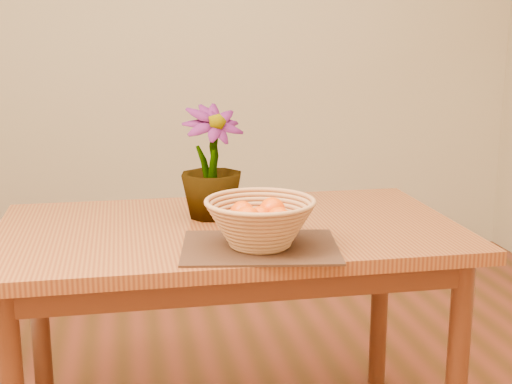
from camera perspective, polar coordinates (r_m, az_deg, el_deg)
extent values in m
cube|color=beige|center=(4.05, -6.47, 13.05)|extent=(4.00, 0.02, 2.70)
cube|color=brown|center=(2.19, -2.12, -3.19)|extent=(1.40, 0.80, 0.04)
cube|color=#4D2412|center=(2.21, -2.11, -4.68)|extent=(1.28, 0.68, 0.08)
cylinder|color=#4D2412|center=(2.23, 15.78, -13.84)|extent=(0.06, 0.06, 0.71)
cylinder|color=#4D2412|center=(2.62, -16.91, -9.74)|extent=(0.06, 0.06, 0.71)
cylinder|color=#4D2412|center=(2.76, 9.87, -8.14)|extent=(0.06, 0.06, 0.71)
cube|color=#392114|center=(1.96, 0.33, -4.43)|extent=(0.47, 0.38, 0.01)
cylinder|color=#B17A49|center=(1.96, 0.33, -4.23)|extent=(0.15, 0.15, 0.01)
sphere|color=#F03A03|center=(1.94, 0.33, -2.03)|extent=(0.06, 0.06, 0.06)
sphere|color=#F03A03|center=(1.99, 1.32, -1.48)|extent=(0.07, 0.07, 0.07)
sphere|color=#F03A03|center=(1.97, -1.12, -1.68)|extent=(0.07, 0.07, 0.07)
sphere|color=#F03A03|center=(1.89, -0.70, -2.23)|extent=(0.07, 0.07, 0.07)
sphere|color=#F03A03|center=(1.91, 1.83, -2.20)|extent=(0.07, 0.07, 0.07)
imported|color=#1B4B15|center=(2.25, -3.59, 2.39)|extent=(0.25, 0.25, 0.36)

